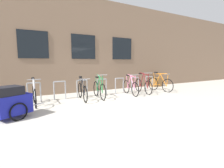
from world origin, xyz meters
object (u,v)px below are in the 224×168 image
object	(u,v)px
bicycle_silver	(34,95)
bike_trailer	(11,102)
bicycle_maroon	(143,85)
planter_box	(156,82)
bicycle_pink	(130,87)
bicycle_green	(99,89)
bicycle_orange	(160,84)
bicycle_black	(82,91)

from	to	relation	value
bicycle_silver	bike_trailer	world-z (taller)	bicycle_silver
bicycle_maroon	planter_box	bearing A→B (deg)	31.69
bicycle_pink	bicycle_green	size ratio (longest dim) A/B	0.97
bicycle_orange	bike_trailer	size ratio (longest dim) A/B	1.21
bicycle_maroon	bike_trailer	world-z (taller)	bicycle_maroon
planter_box	bicycle_black	bearing A→B (deg)	-165.55
bike_trailer	bicycle_pink	bearing A→B (deg)	13.99
bicycle_orange	bicycle_black	xyz separation A→B (m)	(-4.56, -0.04, -0.02)
bicycle_green	bike_trailer	size ratio (longest dim) A/B	1.18
bicycle_silver	bicycle_maroon	bearing A→B (deg)	-0.16
planter_box	bicycle_orange	bearing A→B (deg)	-127.38
planter_box	bike_trailer	bearing A→B (deg)	-161.39
bicycle_green	bike_trailer	bearing A→B (deg)	-158.73
bike_trailer	bicycle_orange	bearing A→B (deg)	10.69
bicycle_pink	bicycle_maroon	xyz separation A→B (m)	(0.88, 0.09, 0.02)
bicycle_pink	planter_box	distance (m)	3.52
bicycle_pink	planter_box	size ratio (longest dim) A/B	2.34
bike_trailer	bicycle_maroon	bearing A→B (deg)	12.79
bicycle_silver	bicycle_black	bearing A→B (deg)	-1.48
bicycle_orange	planter_box	size ratio (longest dim) A/B	2.47
bicycle_pink	planter_box	world-z (taller)	bicycle_pink
bicycle_black	bicycle_maroon	size ratio (longest dim) A/B	0.99
bicycle_silver	bicycle_pink	world-z (taller)	bicycle_pink
bike_trailer	planter_box	distance (m)	8.64
bicycle_green	planter_box	size ratio (longest dim) A/B	2.41
bicycle_silver	bicycle_green	size ratio (longest dim) A/B	1.00
bicycle_black	bicycle_green	world-z (taller)	bicycle_green
bicycle_silver	bicycle_black	world-z (taller)	bicycle_silver
bicycle_black	bicycle_green	distance (m)	0.79
bicycle_pink	bicycle_green	xyz separation A→B (m)	(-1.68, 0.05, 0.01)
bicycle_orange	bicycle_pink	distance (m)	2.10
bike_trailer	planter_box	size ratio (longest dim) A/B	2.04
bicycle_pink	bike_trailer	bearing A→B (deg)	-166.01
bicycle_black	bicycle_pink	distance (m)	2.47
bike_trailer	bicycle_black	bearing A→B (deg)	27.11
bicycle_pink	bicycle_maroon	size ratio (longest dim) A/B	0.94
bicycle_orange	bike_trailer	world-z (taller)	bicycle_orange
bicycle_black	bicycle_pink	world-z (taller)	bicycle_pink
bicycle_maroon	bike_trailer	distance (m)	6.04
bicycle_black	planter_box	size ratio (longest dim) A/B	2.47
bicycle_black	planter_box	bearing A→B (deg)	14.45
bicycle_maroon	planter_box	size ratio (longest dim) A/B	2.49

